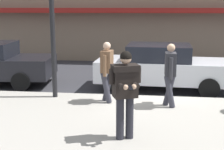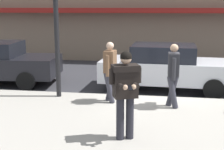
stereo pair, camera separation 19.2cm
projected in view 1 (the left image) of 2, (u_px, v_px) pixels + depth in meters
The scene contains 7 objects.
ground_plane at pixel (159, 98), 9.63m from camera, with size 80.00×80.00×0.00m, color #333338.
sidewalk at pixel (209, 134), 6.74m from camera, with size 32.00×5.30×0.14m, color #A8A399.
curb_paint_line at pixel (192, 99), 9.57m from camera, with size 28.00×0.12×0.01m, color silver.
parked_sedan_mid at pixel (163, 67), 10.54m from camera, with size 4.59×2.11×1.54m.
man_texting_on_phone at pixel (125, 86), 6.12m from camera, with size 0.61×0.65×1.81m.
pedestrian_with_bag at pixel (170, 71), 8.23m from camera, with size 0.33×0.72×1.70m.
pedestrian_dark_coat at pixel (107, 68), 8.62m from camera, with size 0.36×0.60×1.70m.
Camera 1 is at (-0.36, -9.36, 2.77)m, focal length 50.00 mm.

